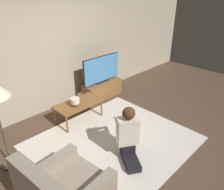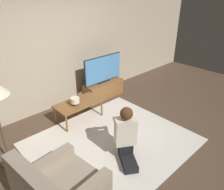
% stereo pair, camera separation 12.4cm
% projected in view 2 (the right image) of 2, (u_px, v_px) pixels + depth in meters
% --- Properties ---
extents(ground_plane, '(10.00, 10.00, 0.00)m').
position_uv_depth(ground_plane, '(112.00, 142.00, 4.02)').
color(ground_plane, brown).
extents(wall_back, '(10.00, 0.06, 2.60)m').
position_uv_depth(wall_back, '(51.00, 52.00, 4.69)').
color(wall_back, tan).
rests_on(wall_back, ground_plane).
extents(rug, '(2.71, 2.36, 0.02)m').
position_uv_depth(rug, '(112.00, 142.00, 4.02)').
color(rug, silver).
rests_on(rug, ground_plane).
extents(tv_stand, '(1.04, 0.40, 0.41)m').
position_uv_depth(tv_stand, '(104.00, 89.00, 5.59)').
color(tv_stand, brown).
rests_on(tv_stand, ground_plane).
extents(tv, '(1.12, 0.08, 0.67)m').
position_uv_depth(tv, '(103.00, 69.00, 5.35)').
color(tv, black).
rests_on(tv, tv_stand).
extents(coffee_table, '(0.98, 0.51, 0.42)m').
position_uv_depth(coffee_table, '(79.00, 104.00, 4.54)').
color(coffee_table, brown).
rests_on(coffee_table, ground_plane).
extents(person_kneeling, '(0.66, 0.85, 0.93)m').
position_uv_depth(person_kneeling, '(126.00, 134.00, 3.48)').
color(person_kneeling, black).
rests_on(person_kneeling, rug).
extents(picture_frame, '(0.11, 0.01, 0.15)m').
position_uv_depth(picture_frame, '(80.00, 96.00, 4.63)').
color(picture_frame, brown).
rests_on(picture_frame, coffee_table).
extents(table_lamp, '(0.18, 0.18, 0.17)m').
position_uv_depth(table_lamp, '(75.00, 101.00, 4.37)').
color(table_lamp, '#4C3823').
rests_on(table_lamp, coffee_table).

